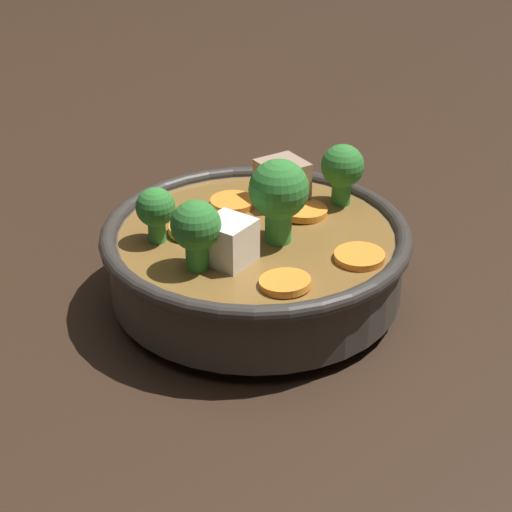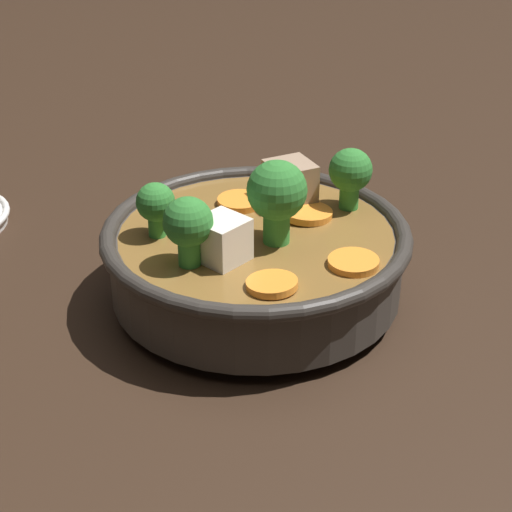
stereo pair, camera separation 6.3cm
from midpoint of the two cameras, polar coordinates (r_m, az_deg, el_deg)
ground_plane at (r=0.65m, az=-2.78°, el=-3.04°), size 3.00×3.00×0.00m
stirfry_bowl at (r=0.62m, az=-2.85°, el=0.21°), size 0.23×0.23×0.12m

